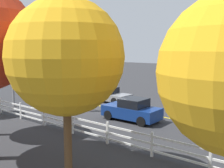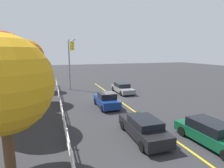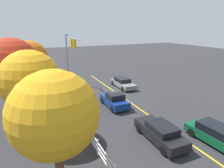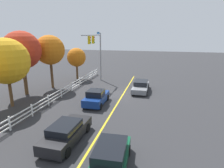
% 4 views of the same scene
% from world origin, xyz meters
% --- Properties ---
extents(ground_plane, '(120.00, 120.00, 0.00)m').
position_xyz_m(ground_plane, '(0.00, 0.00, 0.00)').
color(ground_plane, '#2D2D30').
extents(lane_center_stripe, '(28.00, 0.16, 0.01)m').
position_xyz_m(lane_center_stripe, '(-4.00, 0.00, 0.00)').
color(lane_center_stripe, gold).
rests_on(lane_center_stripe, ground_plane).
extents(signal_assembly, '(7.28, 0.38, 7.28)m').
position_xyz_m(signal_assembly, '(4.18, 4.70, 5.11)').
color(signal_assembly, gray).
rests_on(signal_assembly, ground_plane).
extents(car_2, '(3.93, 1.91, 1.53)m').
position_xyz_m(car_2, '(-3.98, 2.10, 0.71)').
color(car_2, navy).
rests_on(car_2, ground_plane).
extents(car_3, '(4.71, 1.90, 1.32)m').
position_xyz_m(car_3, '(1.69, -1.90, 0.65)').
color(car_3, slate).
rests_on(car_3, ground_plane).
extents(white_rail_fence, '(26.10, 0.10, 1.15)m').
position_xyz_m(white_rail_fence, '(-3.00, 6.60, 0.60)').
color(white_rail_fence, white).
rests_on(white_rail_fence, ground_plane).
extents(tree_4, '(4.36, 4.36, 6.71)m').
position_xyz_m(tree_4, '(-6.55, 10.09, 4.52)').
color(tree_4, brown).
rests_on(tree_4, ground_plane).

